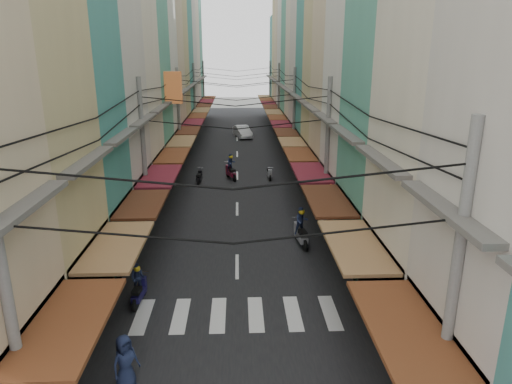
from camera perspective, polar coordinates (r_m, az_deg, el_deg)
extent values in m
plane|color=slate|center=(22.92, -2.38, -7.09)|extent=(160.00, 160.00, 0.00)
cube|color=black|center=(41.98, -2.37, 4.17)|extent=(10.00, 80.00, 0.02)
cube|color=gray|center=(42.49, -11.19, 4.04)|extent=(3.00, 80.00, 0.06)
cube|color=gray|center=(42.45, 6.46, 4.25)|extent=(3.00, 80.00, 0.06)
cube|color=silver|center=(17.98, -14.01, -14.84)|extent=(0.55, 2.40, 0.01)
cube|color=silver|center=(17.75, -9.42, -14.99)|extent=(0.55, 2.40, 0.01)
cube|color=silver|center=(17.63, -4.75, -15.04)|extent=(0.55, 2.40, 0.01)
cube|color=silver|center=(17.62, -0.03, -14.99)|extent=(0.55, 2.40, 0.01)
cube|color=silver|center=(17.72, 4.65, -14.85)|extent=(0.55, 2.40, 0.01)
cube|color=silver|center=(17.93, 9.25, -14.62)|extent=(0.55, 2.40, 0.01)
cube|color=black|center=(13.86, -27.85, -19.32)|extent=(1.20, 4.53, 3.20)
cube|color=brown|center=(12.54, -22.36, -14.92)|extent=(1.80, 4.34, 0.12)
cube|color=#595651|center=(11.57, -27.04, -1.83)|extent=(0.50, 4.24, 0.15)
cube|color=black|center=(17.55, -21.40, -10.52)|extent=(1.20, 4.52, 3.20)
cube|color=#956C43|center=(16.53, -16.98, -6.42)|extent=(1.80, 4.33, 0.12)
cube|color=#595651|center=(15.80, -20.20, 3.68)|extent=(0.50, 4.23, 0.15)
cube|color=teal|center=(20.80, -26.34, 16.08)|extent=(6.00, 4.30, 19.25)
cube|color=black|center=(21.45, -17.63, -5.03)|extent=(1.20, 4.13, 3.20)
cube|color=#512917|center=(20.62, -13.96, -1.46)|extent=(1.80, 3.96, 0.12)
cube|color=#595651|center=(20.05, -16.40, 6.69)|extent=(0.50, 3.87, 0.15)
cube|color=beige|center=(25.24, -22.21, 18.36)|extent=(6.00, 5.14, 20.93)
cube|color=black|center=(25.75, -14.98, -1.10)|extent=(1.20, 4.94, 3.20)
cube|color=maroon|center=(25.07, -11.88, 1.97)|extent=(1.80, 4.73, 0.12)
cube|color=#595651|center=(24.60, -13.82, 8.70)|extent=(0.50, 4.63, 0.15)
cube|color=beige|center=(30.05, -18.59, 14.97)|extent=(6.00, 4.95, 17.43)
cube|color=black|center=(30.49, -13.00, 1.85)|extent=(1.20, 4.75, 3.20)
cube|color=brown|center=(29.91, -10.34, 4.49)|extent=(1.80, 4.56, 0.12)
cube|color=#595651|center=(29.52, -11.93, 10.15)|extent=(0.50, 4.46, 0.15)
cube|color=#52A088|center=(34.87, -16.24, 14.42)|extent=(6.00, 4.99, 16.32)
cube|color=black|center=(35.24, -11.57, 3.98)|extent=(1.20, 4.80, 3.20)
cube|color=#956C43|center=(34.75, -9.25, 6.28)|extent=(1.80, 4.60, 0.12)
cube|color=#595651|center=(34.41, -10.58, 11.16)|extent=(0.50, 4.50, 0.15)
cube|color=silver|center=(39.61, -14.96, 19.52)|extent=(6.00, 4.65, 22.87)
cube|color=black|center=(39.90, -10.50, 5.55)|extent=(1.20, 4.46, 3.20)
cube|color=#512917|center=(39.46, -8.44, 7.60)|extent=(1.80, 4.27, 0.12)
cube|color=#595651|center=(39.16, -9.60, 11.90)|extent=(0.50, 4.18, 0.15)
cube|color=#CEB691|center=(44.24, -13.49, 17.82)|extent=(6.00, 4.89, 20.58)
cube|color=black|center=(44.54, -9.66, 6.78)|extent=(1.20, 4.70, 3.20)
cube|color=maroon|center=(44.15, -7.80, 8.62)|extent=(1.80, 4.50, 0.12)
cube|color=#595651|center=(43.88, -8.83, 12.47)|extent=(0.50, 4.40, 0.15)
cube|color=tan|center=(48.87, -12.33, 16.52)|extent=(6.00, 4.52, 18.44)
cube|color=black|center=(49.15, -8.99, 7.77)|extent=(1.20, 4.34, 3.20)
cube|color=brown|center=(48.79, -7.29, 9.43)|extent=(1.80, 4.16, 0.12)
cube|color=#595651|center=(48.55, -8.21, 12.92)|extent=(0.50, 4.07, 0.15)
cube|color=teal|center=(53.67, -11.51, 17.76)|extent=(6.00, 5.20, 20.63)
cube|color=black|center=(53.92, -8.41, 8.61)|extent=(1.20, 4.99, 3.20)
cube|color=#956C43|center=(53.59, -6.86, 10.13)|extent=(1.80, 4.78, 0.12)
cube|color=#595651|center=(53.38, -7.69, 13.30)|extent=(0.50, 4.68, 0.15)
cube|color=beige|center=(58.73, -10.81, 19.21)|extent=(6.00, 4.94, 23.70)
cube|color=black|center=(58.91, -7.91, 9.33)|extent=(1.20, 4.74, 3.20)
cube|color=#512917|center=(58.61, -6.48, 10.73)|extent=(1.80, 4.55, 0.12)
cube|color=#595651|center=(58.42, -7.24, 13.64)|extent=(0.50, 4.45, 0.15)
cube|color=beige|center=(63.59, -10.08, 17.90)|extent=(6.00, 4.96, 21.12)
cube|color=black|center=(63.80, -7.49, 9.94)|extent=(1.20, 4.76, 3.20)
cube|color=maroon|center=(63.52, -6.17, 11.22)|extent=(1.80, 4.56, 0.12)
cube|color=#595651|center=(63.34, -6.86, 13.91)|extent=(0.50, 4.46, 0.15)
cube|color=#52A088|center=(68.55, -9.49, 17.34)|extent=(6.00, 5.04, 19.90)
cube|color=black|center=(68.74, -7.13, 10.46)|extent=(1.20, 4.84, 3.20)
cube|color=brown|center=(68.49, -5.90, 11.65)|extent=(1.80, 4.64, 0.12)
cube|color=#595651|center=(68.32, -6.54, 14.14)|extent=(0.50, 4.54, 0.15)
cube|color=#4E2811|center=(33.31, -10.30, 12.72)|extent=(1.20, 0.40, 2.20)
cube|color=black|center=(13.46, 23.77, -19.90)|extent=(1.20, 4.54, 3.20)
cube|color=brown|center=(12.13, 17.95, -15.59)|extent=(1.80, 4.35, 0.12)
cube|color=#595651|center=(11.11, 22.51, -1.98)|extent=(0.50, 4.25, 0.15)
cube|color=black|center=(17.23, 16.85, -10.56)|extent=(1.20, 4.78, 3.20)
cube|color=#956C43|center=(16.21, 12.22, -6.50)|extent=(1.80, 4.58, 0.12)
cube|color=#595651|center=(15.46, 15.25, 3.85)|extent=(0.50, 4.48, 0.15)
cube|color=#52A088|center=(20.99, 20.19, 11.04)|extent=(6.00, 5.03, 15.08)
cube|color=black|center=(21.58, 12.65, -4.49)|extent=(1.20, 4.83, 3.20)
cube|color=#512917|center=(20.78, 8.90, -1.01)|extent=(1.80, 4.63, 0.12)
cube|color=#595651|center=(20.20, 11.11, 7.13)|extent=(0.50, 4.53, 0.15)
cube|color=silver|center=(25.57, 16.70, 19.67)|extent=(6.00, 4.79, 21.66)
cube|color=black|center=(26.08, 9.98, -0.54)|extent=(1.20, 4.60, 3.20)
cube|color=maroon|center=(25.42, 6.83, 2.42)|extent=(1.80, 4.41, 0.12)
cube|color=#595651|center=(24.95, 8.57, 9.11)|extent=(0.50, 4.31, 0.15)
cube|color=#CEB691|center=(30.01, 13.69, 18.52)|extent=(6.00, 4.52, 20.74)
cube|color=black|center=(30.46, 8.19, 2.11)|extent=(1.20, 4.34, 3.20)
cube|color=brown|center=(29.90, 5.46, 4.68)|extent=(1.80, 4.16, 0.12)
cube|color=#595651|center=(29.50, 6.90, 10.38)|extent=(0.50, 4.07, 0.15)
cube|color=tan|center=(34.26, 11.34, 12.89)|extent=(6.00, 4.12, 14.13)
cube|color=black|center=(34.59, 6.93, 3.96)|extent=(1.20, 3.96, 3.20)
cube|color=#956C43|center=(34.10, 4.51, 6.25)|extent=(1.80, 3.79, 0.12)
cube|color=#595651|center=(33.75, 5.75, 11.25)|extent=(0.50, 3.71, 0.15)
cube|color=teal|center=(38.35, 10.00, 16.03)|extent=(6.00, 4.40, 17.68)
cube|color=black|center=(38.71, 5.96, 5.40)|extent=(1.20, 4.23, 3.20)
cube|color=#512917|center=(38.27, 3.78, 7.45)|extent=(1.80, 4.05, 0.12)
cube|color=#595651|center=(37.96, 4.87, 11.91)|extent=(0.50, 3.96, 0.15)
cube|color=beige|center=(42.82, 8.86, 19.46)|extent=(6.00, 4.64, 22.59)
cube|color=black|center=(43.11, 5.12, 6.62)|extent=(1.20, 4.45, 3.20)
cube|color=maroon|center=(42.71, 3.15, 8.47)|extent=(1.80, 4.26, 0.12)
cube|color=#595651|center=(42.43, 4.11, 12.47)|extent=(0.50, 4.17, 0.15)
cube|color=beige|center=(47.04, 7.79, 18.45)|extent=(6.00, 4.00, 21.25)
cube|color=black|center=(47.33, 4.47, 7.57)|extent=(1.20, 3.84, 3.20)
cube|color=brown|center=(46.97, 2.66, 9.26)|extent=(1.80, 3.68, 0.12)
cube|color=#595651|center=(46.72, 3.53, 12.90)|extent=(0.50, 3.60, 0.15)
cube|color=#52A088|center=(51.51, 6.93, 18.95)|extent=(6.00, 5.01, 22.33)
cube|color=black|center=(51.75, 3.89, 8.40)|extent=(1.20, 4.81, 3.20)
cube|color=#956C43|center=(51.42, 2.24, 9.94)|extent=(1.80, 4.61, 0.12)
cube|color=#595651|center=(51.19, 3.02, 13.27)|extent=(0.50, 4.51, 0.15)
cube|color=silver|center=(56.43, 6.06, 17.48)|extent=(6.00, 5.00, 19.71)
cube|color=black|center=(56.68, 3.36, 9.16)|extent=(1.20, 4.80, 3.20)
cube|color=#512917|center=(56.38, 1.84, 10.58)|extent=(1.80, 4.60, 0.12)
cube|color=#595651|center=(56.17, 2.55, 13.62)|extent=(0.50, 4.50, 0.15)
cube|color=#CEB691|center=(61.05, 5.38, 16.12)|extent=(6.00, 4.32, 16.86)
cube|color=black|center=(61.27, 2.94, 9.77)|extent=(1.20, 4.15, 3.20)
cube|color=maroon|center=(61.00, 1.53, 11.07)|extent=(1.80, 3.97, 0.12)
cube|color=#595651|center=(60.80, 2.18, 13.88)|extent=(0.50, 3.89, 0.15)
cube|color=tan|center=(65.34, 4.90, 17.55)|extent=(6.00, 4.33, 19.96)
cube|color=black|center=(65.55, 2.60, 10.25)|extent=(1.20, 4.16, 3.20)
cube|color=brown|center=(65.29, 1.28, 11.47)|extent=(1.80, 3.99, 0.12)
cube|color=#595651|center=(65.11, 1.89, 14.10)|extent=(0.50, 3.90, 0.15)
cube|color=teal|center=(69.94, 4.37, 15.23)|extent=(6.00, 4.88, 14.34)
cube|color=black|center=(70.11, 2.28, 10.70)|extent=(1.20, 4.68, 3.20)
cube|color=#956C43|center=(69.87, 1.05, 11.84)|extent=(1.80, 4.49, 0.12)
cube|color=#595651|center=(69.70, 1.61, 14.30)|extent=(0.50, 4.39, 0.15)
cylinder|color=gray|center=(11.52, -28.53, -12.47)|extent=(0.26, 0.26, 8.20)
cylinder|color=gray|center=(11.41, 23.35, -12.01)|extent=(0.26, 0.26, 8.20)
cylinder|color=gray|center=(25.00, -13.83, 4.39)|extent=(0.26, 0.26, 8.20)
cylinder|color=gray|center=(24.95, 8.87, 4.66)|extent=(0.26, 0.26, 8.20)
cylinder|color=gray|center=(39.59, -9.64, 9.18)|extent=(0.26, 0.26, 8.20)
cylinder|color=gray|center=(39.56, 4.77, 9.36)|extent=(0.26, 0.26, 8.20)
cylinder|color=gray|center=(54.41, -7.69, 11.36)|extent=(0.26, 0.26, 8.20)
cylinder|color=gray|center=(54.38, 2.86, 11.49)|extent=(0.26, 0.26, 8.20)
cylinder|color=gray|center=(69.30, -6.56, 12.61)|extent=(0.26, 0.26, 8.20)
cylinder|color=gray|center=(69.28, 1.75, 12.70)|extent=(0.26, 0.26, 8.20)
imported|color=white|center=(52.76, -1.68, 6.83)|extent=(5.04, 2.92, 1.67)
imported|color=black|center=(21.29, 16.50, -9.82)|extent=(1.72, 1.09, 1.11)
cylinder|color=black|center=(19.28, -14.01, -11.78)|extent=(0.09, 0.48, 0.48)
cylinder|color=black|center=(18.27, -14.75, -13.57)|extent=(0.09, 0.48, 0.48)
cube|color=#1A1550|center=(18.70, -14.40, -12.26)|extent=(0.31, 1.06, 0.26)
cube|color=black|center=(18.37, -14.61, -11.86)|extent=(0.29, 0.51, 0.17)
cube|color=#1A1550|center=(19.03, -14.14, -10.97)|extent=(0.28, 0.26, 0.51)
imported|color=#212A4D|center=(18.64, -14.43, -11.94)|extent=(0.48, 0.34, 1.22)
sphere|color=yellow|center=(18.22, -14.65, -9.41)|extent=(0.26, 0.26, 0.26)
cylinder|color=black|center=(23.93, 5.39, -5.32)|extent=(0.11, 0.58, 0.58)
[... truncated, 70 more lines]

